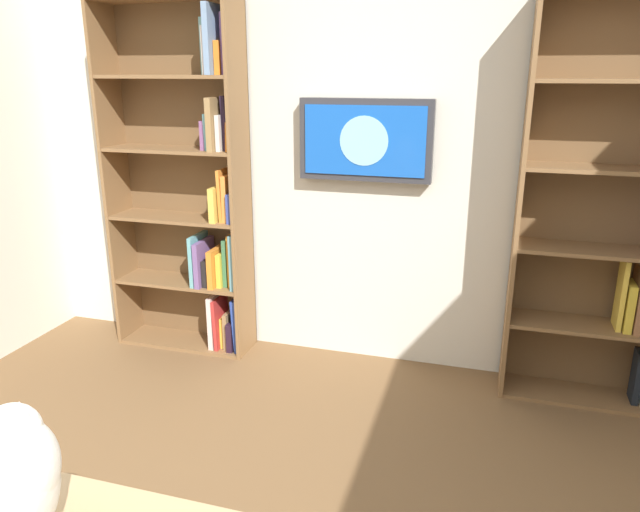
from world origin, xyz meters
name	(u,v)px	position (x,y,z in m)	size (l,w,h in m)	color
wall_back	(378,138)	(0.00, -2.23, 1.35)	(4.52, 0.06, 2.70)	silver
bookshelf_left	(622,221)	(-1.28, -2.07, 0.99)	(0.85, 0.28, 2.09)	brown
bookshelf_right	(194,192)	(1.09, -2.06, 1.01)	(0.87, 0.28, 2.11)	brown
wall_mounted_tv	(365,140)	(0.06, -2.15, 1.34)	(0.75, 0.07, 0.45)	#333338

